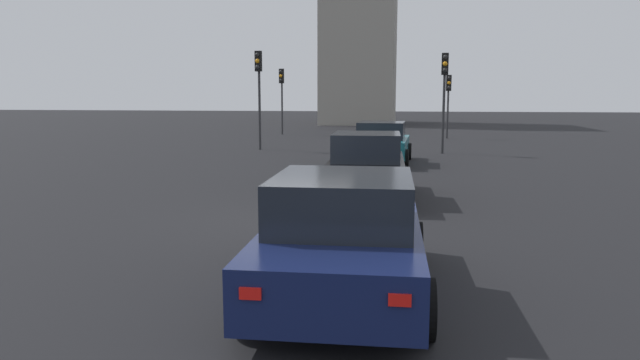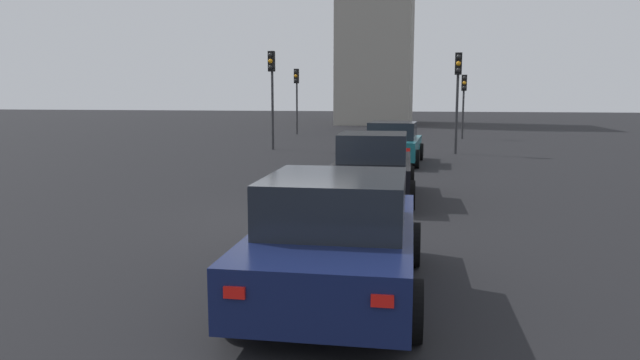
{
  "view_description": "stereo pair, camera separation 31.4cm",
  "coord_description": "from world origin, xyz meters",
  "px_view_note": "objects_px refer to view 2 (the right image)",
  "views": [
    {
      "loc": [
        -11.09,
        -2.35,
        2.45
      ],
      "look_at": [
        -2.02,
        -0.95,
        1.1
      ],
      "focal_mm": 32.13,
      "sensor_mm": 36.0,
      "label": 1
    },
    {
      "loc": [
        -11.03,
        -2.66,
        2.45
      ],
      "look_at": [
        -2.02,
        -0.95,
        1.1
      ],
      "focal_mm": 32.13,
      "sensor_mm": 36.0,
      "label": 2
    }
  ],
  "objects_px": {
    "car_navy_left_third": "(337,237)",
    "traffic_light_near_right": "(458,82)",
    "traffic_light_far_left": "(272,80)",
    "car_teal_left_lead": "(393,143)",
    "traffic_light_far_right": "(296,87)",
    "traffic_light_near_left": "(464,93)",
    "car_black_left_second": "(373,167)"
  },
  "relations": [
    {
      "from": "car_teal_left_lead",
      "to": "traffic_light_far_right",
      "type": "xyz_separation_m",
      "value": [
        14.77,
        7.02,
        2.23
      ]
    },
    {
      "from": "car_teal_left_lead",
      "to": "traffic_light_far_right",
      "type": "relative_size",
      "value": 1.04
    },
    {
      "from": "car_navy_left_third",
      "to": "traffic_light_near_left",
      "type": "xyz_separation_m",
      "value": [
        26.96,
        -2.98,
        1.88
      ]
    },
    {
      "from": "car_navy_left_third",
      "to": "traffic_light_near_right",
      "type": "bearing_deg",
      "value": -8.54
    },
    {
      "from": "traffic_light_near_right",
      "to": "traffic_light_far_right",
      "type": "height_order",
      "value": "traffic_light_near_right"
    },
    {
      "from": "car_black_left_second",
      "to": "traffic_light_near_right",
      "type": "bearing_deg",
      "value": -14.09
    },
    {
      "from": "traffic_light_near_right",
      "to": "traffic_light_far_left",
      "type": "height_order",
      "value": "traffic_light_far_left"
    },
    {
      "from": "car_teal_left_lead",
      "to": "car_black_left_second",
      "type": "xyz_separation_m",
      "value": [
        -7.35,
        0.02,
        0.03
      ]
    },
    {
      "from": "traffic_light_far_left",
      "to": "traffic_light_near_right",
      "type": "bearing_deg",
      "value": 94.73
    },
    {
      "from": "car_teal_left_lead",
      "to": "traffic_light_near_right",
      "type": "height_order",
      "value": "traffic_light_near_right"
    },
    {
      "from": "car_teal_left_lead",
      "to": "car_navy_left_third",
      "type": "height_order",
      "value": "car_navy_left_third"
    },
    {
      "from": "car_teal_left_lead",
      "to": "traffic_light_far_left",
      "type": "relative_size",
      "value": 0.97
    },
    {
      "from": "car_teal_left_lead",
      "to": "traffic_light_near_right",
      "type": "distance_m",
      "value": 5.1
    },
    {
      "from": "car_black_left_second",
      "to": "car_navy_left_third",
      "type": "distance_m",
      "value": 6.77
    },
    {
      "from": "traffic_light_near_left",
      "to": "traffic_light_far_left",
      "type": "bearing_deg",
      "value": -50.2
    },
    {
      "from": "traffic_light_far_left",
      "to": "car_navy_left_third",
      "type": "bearing_deg",
      "value": 26.1
    },
    {
      "from": "traffic_light_near_right",
      "to": "traffic_light_far_left",
      "type": "xyz_separation_m",
      "value": [
        0.51,
        8.15,
        0.15
      ]
    },
    {
      "from": "car_teal_left_lead",
      "to": "traffic_light_far_left",
      "type": "distance_m",
      "value": 7.63
    },
    {
      "from": "traffic_light_near_right",
      "to": "traffic_light_far_left",
      "type": "bearing_deg",
      "value": -92.25
    },
    {
      "from": "car_navy_left_third",
      "to": "traffic_light_near_right",
      "type": "distance_m",
      "value": 18.27
    },
    {
      "from": "car_teal_left_lead",
      "to": "car_navy_left_third",
      "type": "xyz_separation_m",
      "value": [
        -14.12,
        -0.19,
        0.0
      ]
    },
    {
      "from": "traffic_light_near_left",
      "to": "traffic_light_far_left",
      "type": "distance_m",
      "value": 12.31
    },
    {
      "from": "car_black_left_second",
      "to": "traffic_light_near_right",
      "type": "relative_size",
      "value": 1.0
    },
    {
      "from": "traffic_light_far_left",
      "to": "car_teal_left_lead",
      "type": "bearing_deg",
      "value": 60.99
    },
    {
      "from": "traffic_light_near_left",
      "to": "traffic_light_near_right",
      "type": "distance_m",
      "value": 9.01
    },
    {
      "from": "car_black_left_second",
      "to": "traffic_light_far_right",
      "type": "relative_size",
      "value": 1.02
    },
    {
      "from": "traffic_light_far_left",
      "to": "traffic_light_far_right",
      "type": "relative_size",
      "value": 1.07
    },
    {
      "from": "car_navy_left_third",
      "to": "traffic_light_far_left",
      "type": "relative_size",
      "value": 0.97
    },
    {
      "from": "traffic_light_near_left",
      "to": "traffic_light_near_right",
      "type": "bearing_deg",
      "value": -8.59
    },
    {
      "from": "traffic_light_far_right",
      "to": "car_teal_left_lead",
      "type": "bearing_deg",
      "value": 32.81
    },
    {
      "from": "car_teal_left_lead",
      "to": "traffic_light_far_left",
      "type": "xyz_separation_m",
      "value": [
        4.38,
        5.75,
        2.44
      ]
    },
    {
      "from": "car_navy_left_third",
      "to": "traffic_light_far_left",
      "type": "xyz_separation_m",
      "value": [
        18.49,
        5.94,
        2.44
      ]
    }
  ]
}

